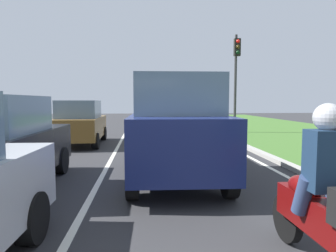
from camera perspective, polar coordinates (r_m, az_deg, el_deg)
ground_plane at (r=12.42m, az=-6.06°, el=-3.35°), size 60.00×60.00×0.00m
lane_line_center at (r=12.45m, az=-9.28°, el=-3.35°), size 0.12×32.00×0.01m
lane_line_right_edge at (r=12.86m, az=10.22°, el=-3.11°), size 0.12×32.00×0.01m
grass_verge_right at (r=14.90m, az=28.75°, el=-2.44°), size 9.00×48.00×0.06m
curb_right at (r=12.99m, az=12.36°, el=-2.81°), size 0.24×48.00×0.12m
car_suv_ahead at (r=6.76m, az=1.38°, el=-0.22°), size 2.09×4.56×2.28m
car_hatchback_far at (r=12.42m, az=-16.48°, el=0.57°), size 1.77×3.72×1.78m
motorcycle at (r=3.46m, az=28.12°, el=-15.87°), size 0.40×1.90×1.01m
rider_person at (r=3.34m, az=28.07°, el=-5.58°), size 0.50×0.40×1.16m
traffic_light_near_right at (r=16.52m, az=12.97°, el=10.95°), size 0.32×0.50×5.28m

